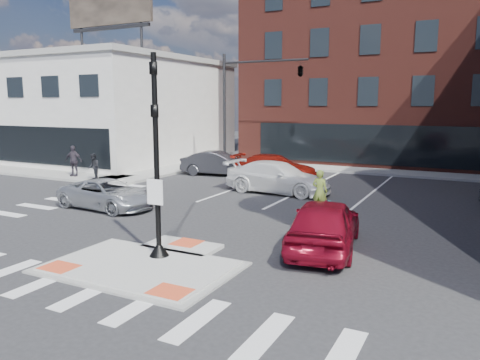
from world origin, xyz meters
The scene contains 17 objects.
ground centered at (0.00, 0.00, 0.00)m, with size 120.00×120.00×0.00m, color #28282B.
refuge_island centered at (0.00, -0.26, 0.05)m, with size 5.40×4.65×0.13m.
sidewalk_nw centered at (-16.76, 15.29, 0.08)m, with size 23.50×20.50×0.15m.
sidewalk_n centered at (3.00, 22.00, 0.07)m, with size 26.00×3.00×0.15m, color gray.
building_nw centered at (-21.98, 19.98, 4.23)m, with size 20.40×16.40×14.40m.
building_n centered at (3.00, 31.99, 7.80)m, with size 24.40×18.40×15.50m.
building_far_left centered at (-4.00, 52.00, 5.00)m, with size 10.00×12.00×10.00m, color slate.
signal_pole centered at (0.00, 0.40, 2.36)m, with size 0.60×0.60×5.98m.
mast_arm_signal centered at (-3.47, 18.00, 6.21)m, with size 6.10×2.24×8.00m.
silver_suv centered at (-6.31, 5.00, 0.66)m, with size 2.18×4.72×1.31m, color silver.
red_sedan centered at (4.16, 3.57, 0.86)m, with size 2.02×5.03×1.71m, color maroon.
white_pickup centered at (-0.96, 11.99, 0.82)m, with size 2.30×5.65×1.64m, color white.
bg_car_dark centered at (-6.83, 15.86, 0.79)m, with size 1.66×4.77×1.57m, color #29292E.
bg_car_red centered at (-2.83, 16.00, 0.77)m, with size 2.15×5.30×1.54m, color maroon.
cyclist centered at (3.00, 6.71, 0.72)m, with size 0.71×1.73×2.15m.
pedestrian_a centered at (-12.00, 10.00, 0.95)m, with size 0.77×0.60×1.59m, color black.
pedestrian_b centered at (-14.24, 10.56, 1.12)m, with size 1.14×0.47×1.94m, color #312B35.
Camera 1 is at (8.39, -10.58, 4.67)m, focal length 35.00 mm.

